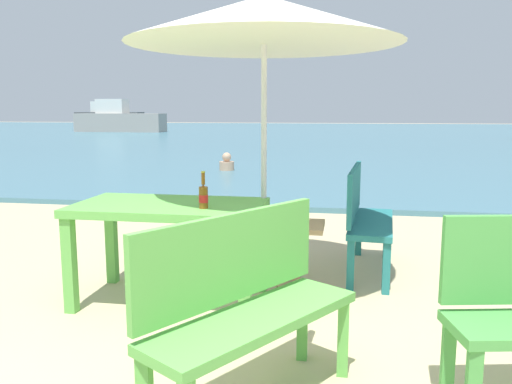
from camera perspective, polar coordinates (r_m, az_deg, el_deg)
sea_water at (r=32.33m, az=8.89°, el=6.33°), size 120.00×50.00×0.08m
picnic_table_green at (r=3.95m, az=-9.45°, el=-2.82°), size 1.40×0.80×0.76m
beer_bottle_amber at (r=3.68m, az=-5.80°, el=-0.37°), size 0.07×0.07×0.26m
patio_umbrella at (r=4.11m, az=0.90°, el=18.34°), size 2.10×2.10×2.30m
side_table_wood at (r=4.27m, az=4.45°, el=-5.93°), size 0.44×0.44×0.54m
bench_teal_center at (r=4.73m, az=11.79°, el=-2.27°), size 0.45×1.22×0.95m
bench_green_right at (r=2.58m, az=-1.16°, el=-11.59°), size 0.95×1.20×0.95m
swimmer_person at (r=12.04m, az=-3.24°, el=3.16°), size 0.34×0.34×0.41m
boat_cargo_ship at (r=49.33m, az=-15.88°, el=7.92°), size 6.03×1.64×2.19m
boat_fishing_trawler at (r=35.36m, az=-14.79°, el=7.65°), size 5.80×1.58×2.11m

